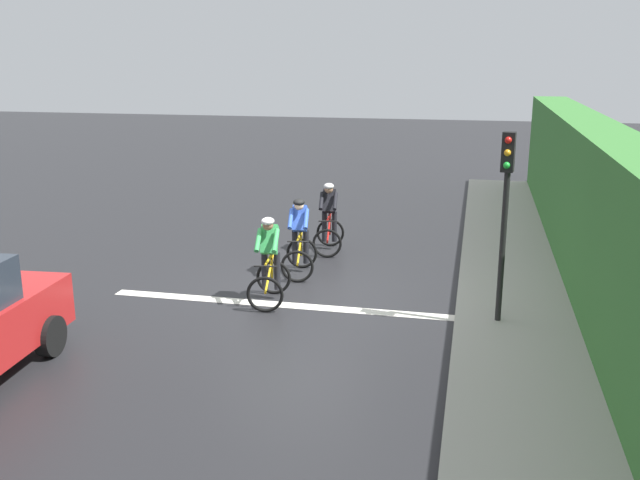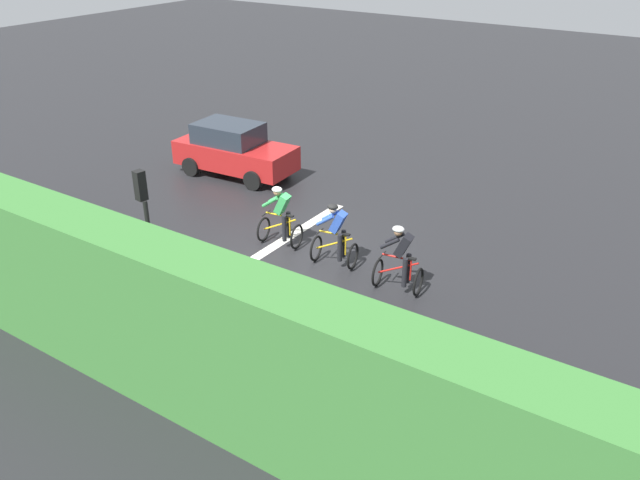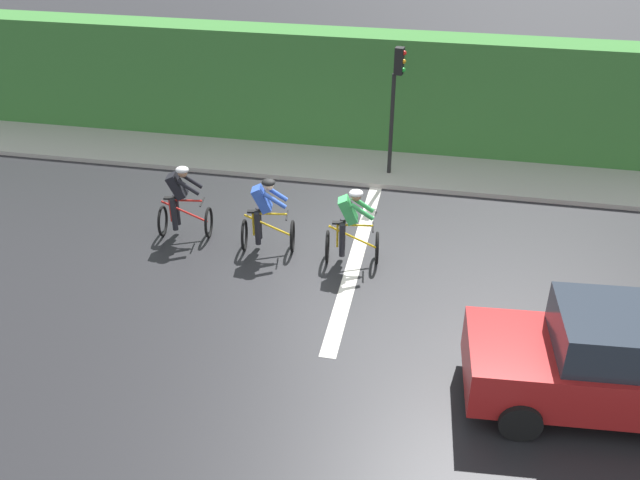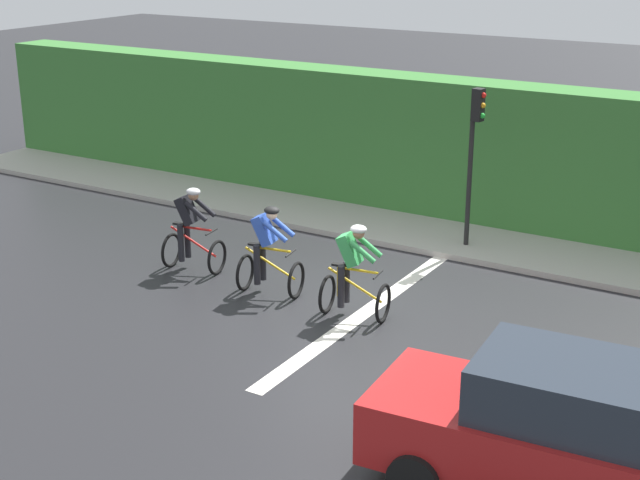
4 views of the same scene
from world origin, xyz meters
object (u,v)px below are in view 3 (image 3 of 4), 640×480
object	(u,v)px
cyclist_second	(266,217)
traffic_light_near_crossing	(396,94)
cyclist_lead	(182,203)
car_red	(609,362)
cyclist_mid	(351,228)

from	to	relation	value
cyclist_second	traffic_light_near_crossing	bearing A→B (deg)	-28.72
cyclist_lead	car_red	distance (m)	9.01
cyclist_mid	car_red	xyz separation A→B (m)	(-3.35, -4.48, 0.08)
cyclist_second	cyclist_mid	bearing A→B (deg)	-93.92
cyclist_mid	car_red	world-z (taller)	car_red
cyclist_lead	cyclist_second	distance (m)	1.94
cyclist_mid	traffic_light_near_crossing	bearing A→B (deg)	-5.49
cyclist_lead	traffic_light_near_crossing	world-z (taller)	traffic_light_near_crossing
cyclist_second	cyclist_lead	bearing A→B (deg)	83.34
cyclist_mid	cyclist_second	bearing A→B (deg)	86.08
cyclist_mid	car_red	bearing A→B (deg)	-126.81
cyclist_second	car_red	bearing A→B (deg)	-118.92
cyclist_mid	cyclist_lead	bearing A→B (deg)	84.66
cyclist_lead	traffic_light_near_crossing	size ratio (longest dim) A/B	0.50
car_red	traffic_light_near_crossing	xyz separation A→B (m)	(7.51, 4.08, 1.35)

